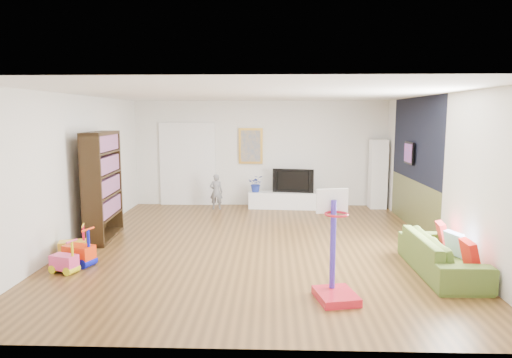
{
  "coord_description": "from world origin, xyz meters",
  "views": [
    {
      "loc": [
        0.29,
        -8.04,
        2.32
      ],
      "look_at": [
        0.0,
        0.4,
        1.15
      ],
      "focal_mm": 32.0,
      "sensor_mm": 36.0,
      "label": 1
    }
  ],
  "objects_px": {
    "bookshelf": "(103,186)",
    "sofa": "(442,255)",
    "media_console": "(284,200)",
    "basketball_hoop": "(337,246)"
  },
  "relations": [
    {
      "from": "bookshelf",
      "to": "sofa",
      "type": "distance_m",
      "value": 6.02
    },
    {
      "from": "media_console",
      "to": "basketball_hoop",
      "type": "xyz_separation_m",
      "value": [
        0.5,
        -5.8,
        0.5
      ]
    },
    {
      "from": "media_console",
      "to": "sofa",
      "type": "relative_size",
      "value": 0.93
    },
    {
      "from": "sofa",
      "to": "bookshelf",
      "type": "bearing_deg",
      "value": 72.48
    },
    {
      "from": "sofa",
      "to": "basketball_hoop",
      "type": "bearing_deg",
      "value": 121.85
    },
    {
      "from": "bookshelf",
      "to": "sofa",
      "type": "height_order",
      "value": "bookshelf"
    },
    {
      "from": "bookshelf",
      "to": "sofa",
      "type": "xyz_separation_m",
      "value": [
        5.71,
        -1.76,
        -0.73
      ]
    },
    {
      "from": "bookshelf",
      "to": "basketball_hoop",
      "type": "height_order",
      "value": "bookshelf"
    },
    {
      "from": "media_console",
      "to": "basketball_hoop",
      "type": "distance_m",
      "value": 5.84
    },
    {
      "from": "bookshelf",
      "to": "basketball_hoop",
      "type": "xyz_separation_m",
      "value": [
        4.01,
        -2.83,
        -0.31
      ]
    }
  ]
}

